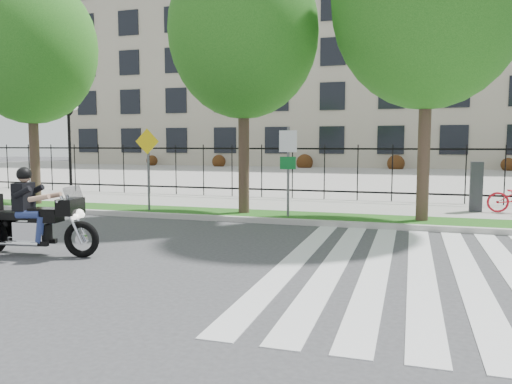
% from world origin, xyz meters
% --- Properties ---
extents(ground, '(120.00, 120.00, 0.00)m').
position_xyz_m(ground, '(0.00, 0.00, 0.00)').
color(ground, '#39393B').
rests_on(ground, ground).
extents(curb, '(60.00, 0.20, 0.15)m').
position_xyz_m(curb, '(0.00, 4.10, 0.07)').
color(curb, '#AEABA4').
rests_on(curb, ground).
extents(grass_verge, '(60.00, 1.50, 0.15)m').
position_xyz_m(grass_verge, '(0.00, 4.95, 0.07)').
color(grass_verge, '#144812').
rests_on(grass_verge, ground).
extents(sidewalk, '(60.00, 3.50, 0.15)m').
position_xyz_m(sidewalk, '(0.00, 7.45, 0.07)').
color(sidewalk, gray).
rests_on(sidewalk, ground).
extents(plaza, '(80.00, 34.00, 0.10)m').
position_xyz_m(plaza, '(0.00, 25.00, 0.05)').
color(plaza, gray).
rests_on(plaza, ground).
extents(crosswalk_stripes, '(5.70, 8.00, 0.01)m').
position_xyz_m(crosswalk_stripes, '(4.83, 0.00, 0.01)').
color(crosswalk_stripes, silver).
rests_on(crosswalk_stripes, ground).
extents(iron_fence, '(30.00, 0.06, 2.00)m').
position_xyz_m(iron_fence, '(0.00, 9.20, 1.15)').
color(iron_fence, black).
rests_on(iron_fence, sidewalk).
extents(office_building, '(60.00, 21.90, 20.15)m').
position_xyz_m(office_building, '(0.00, 44.92, 9.97)').
color(office_building, '#A89C87').
rests_on(office_building, ground).
extents(lamp_post_left, '(1.06, 0.70, 4.25)m').
position_xyz_m(lamp_post_left, '(-12.00, 12.00, 3.21)').
color(lamp_post_left, black).
rests_on(lamp_post_left, ground).
extents(street_tree_0, '(4.35, 4.35, 7.70)m').
position_xyz_m(street_tree_0, '(-7.95, 4.95, 5.33)').
color(street_tree_0, '#3C2A20').
rests_on(street_tree_0, grass_verge).
extents(street_tree_1, '(4.33, 4.33, 7.73)m').
position_xyz_m(street_tree_1, '(-0.48, 4.95, 5.37)').
color(street_tree_1, '#3C2A20').
rests_on(street_tree_1, grass_verge).
extents(sign_pole_regulatory, '(0.50, 0.09, 2.50)m').
position_xyz_m(sign_pole_regulatory, '(0.95, 4.58, 1.74)').
color(sign_pole_regulatory, '#59595B').
rests_on(sign_pole_regulatory, grass_verge).
extents(sign_pole_warning, '(0.78, 0.09, 2.49)m').
position_xyz_m(sign_pole_warning, '(-3.44, 4.58, 1.74)').
color(sign_pole_warning, '#59595B').
rests_on(sign_pole_warning, grass_verge).
extents(motorcycle_rider, '(2.70, 0.94, 2.09)m').
position_xyz_m(motorcycle_rider, '(-2.79, -1.06, 0.69)').
color(motorcycle_rider, black).
rests_on(motorcycle_rider, ground).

